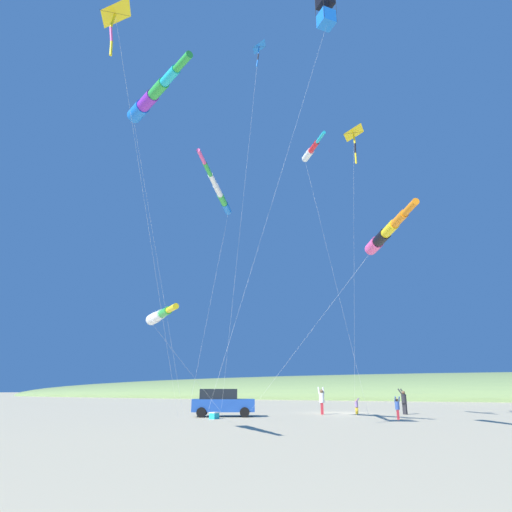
# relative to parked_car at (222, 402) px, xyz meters

# --- Properties ---
(ground_plane) EXTENTS (600.00, 600.00, 0.00)m
(ground_plane) POSITION_rel_parked_car_xyz_m (-8.78, 5.70, -0.95)
(ground_plane) COLOR #C6B58C
(dune_ridge_grassy) EXTENTS (28.00, 240.00, 9.53)m
(dune_ridge_grassy) POSITION_rel_parked_car_xyz_m (-63.78, 5.70, -0.95)
(dune_ridge_grassy) COLOR #6B844C
(dune_ridge_grassy) RESTS_ON ground_plane
(parked_car) EXTENTS (3.76, 4.65, 1.85)m
(parked_car) POSITION_rel_parked_car_xyz_m (0.00, 0.00, 0.00)
(parked_car) COLOR #1E479E
(parked_car) RESTS_ON ground_plane
(cooler_box) EXTENTS (0.62, 0.42, 0.42)m
(cooler_box) POSITION_rel_parked_car_xyz_m (2.31, 0.87, -0.74)
(cooler_box) COLOR #1EB7C6
(cooler_box) RESTS_ON ground_plane
(person_adult_flyer) EXTENTS (0.71, 0.65, 2.00)m
(person_adult_flyer) POSITION_rel_parked_car_xyz_m (-6.02, 5.17, 0.14)
(person_adult_flyer) COLOR #B72833
(person_adult_flyer) RESTS_ON ground_plane
(person_child_green_jacket) EXTENTS (0.58, 0.66, 1.88)m
(person_child_green_jacket) POSITION_rel_parked_car_xyz_m (-8.92, 10.72, 0.07)
(person_child_green_jacket) COLOR #232328
(person_child_green_jacket) RESTS_ON ground_plane
(person_child_grey_jacket) EXTENTS (0.28, 0.35, 1.19)m
(person_child_grey_jacket) POSITION_rel_parked_car_xyz_m (-7.64, 7.39, -0.31)
(person_child_grey_jacket) COLOR gold
(person_child_grey_jacket) RESTS_ON ground_plane
(person_bystander_far) EXTENTS (0.49, 0.43, 1.39)m
(person_bystander_far) POSITION_rel_parked_car_xyz_m (-2.57, 11.43, -0.19)
(person_bystander_far) COLOR #B72833
(person_bystander_far) RESTS_ON ground_plane
(kite_delta_teal_far_right) EXTENTS (11.14, 4.98, 19.28)m
(kite_delta_teal_far_right) POSITION_rel_parked_car_xyz_m (0.64, 10.68, 17.96)
(kite_delta_teal_far_right) COLOR yellow
(kite_delta_teal_far_right) RESTS_ON ground_plane
(kite_windsock_black_fish_shape) EXTENTS (12.22, 8.95, 12.93)m
(kite_windsock_black_fish_shape) POSITION_rel_parked_car_xyz_m (7.85, 4.41, 11.77)
(kite_windsock_black_fish_shape) COLOR blue
(kite_windsock_black_fish_shape) RESTS_ON ground_plane
(kite_windsock_blue_topmost) EXTENTS (12.23, 8.44, 18.06)m
(kite_windsock_blue_topmost) POSITION_rel_parked_car_xyz_m (11.74, 2.22, 16.55)
(kite_windsock_blue_topmost) COLOR blue
(kite_windsock_blue_topmost) RESTS_ON ground_plane
(kite_delta_rainbow_low_near) EXTENTS (15.16, 7.31, 18.35)m
(kite_delta_rainbow_low_near) POSITION_rel_parked_car_xyz_m (16.70, 4.35, 16.94)
(kite_delta_rainbow_low_near) COLOR yellow
(kite_delta_rainbow_low_near) RESTS_ON ground_plane
(kite_windsock_white_trailing) EXTENTS (10.78, 13.84, 9.37)m
(kite_windsock_white_trailing) POSITION_rel_parked_car_xyz_m (6.70, 13.31, 8.09)
(kite_windsock_white_trailing) COLOR #EF4C93
(kite_windsock_white_trailing) RESTS_ON ground_plane
(kite_box_magenta_far_left) EXTENTS (4.38, 10.34, 22.94)m
(kite_box_magenta_far_left) POSITION_rel_parked_car_xyz_m (8.70, 11.64, 20.91)
(kite_box_magenta_far_left) COLOR black
(kite_box_magenta_far_left) RESTS_ON ground_plane
(kite_windsock_red_high_left) EXTENTS (11.62, 2.91, 17.65)m
(kite_windsock_red_high_left) POSITION_rel_parked_car_xyz_m (2.55, 8.23, 16.26)
(kite_windsock_red_high_left) COLOR white
(kite_windsock_red_high_left) RESTS_ON ground_plane
(kite_windsock_small_distant) EXTENTS (11.79, 4.89, 5.24)m
(kite_windsock_small_distant) POSITION_rel_parked_car_xyz_m (12.63, 4.52, 3.94)
(kite_windsock_small_distant) COLOR white
(kite_windsock_small_distant) RESTS_ON ground_plane
(kite_delta_long_streamer_left) EXTENTS (7.91, 7.40, 22.20)m
(kite_delta_long_streamer_left) POSITION_rel_parked_car_xyz_m (7.89, 7.00, 20.82)
(kite_delta_long_streamer_left) COLOR blue
(kite_delta_long_streamer_left) RESTS_ON ground_plane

